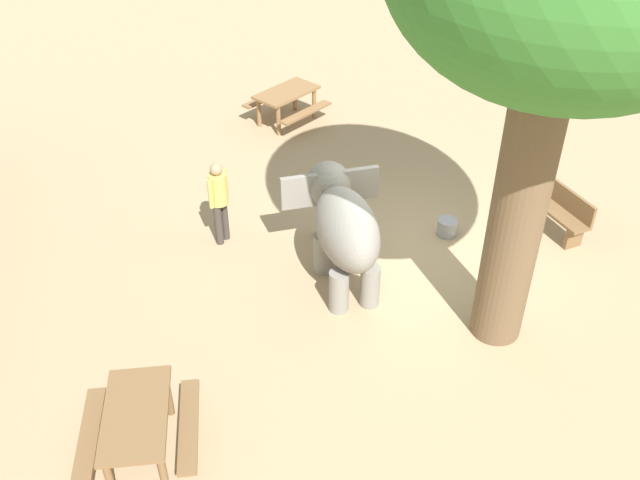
{
  "coord_description": "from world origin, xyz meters",
  "views": [
    {
      "loc": [
        -9.34,
        3.7,
        7.65
      ],
      "look_at": [
        -0.31,
        1.64,
        0.8
      ],
      "focal_mm": 39.37,
      "sensor_mm": 36.0,
      "label": 1
    }
  ],
  "objects": [
    {
      "name": "ground_plane",
      "position": [
        0.0,
        0.0,
        0.0
      ],
      "size": [
        60.0,
        60.0,
        0.0
      ],
      "primitive_type": "plane",
      "color": "tan"
    },
    {
      "name": "elephant",
      "position": [
        -0.37,
        1.28,
        1.12
      ],
      "size": [
        2.51,
        1.7,
        1.75
      ],
      "rotation": [
        0.0,
        0.0,
        0.03
      ],
      "color": "gray",
      "rests_on": "ground_plane"
    },
    {
      "name": "person_handler",
      "position": [
        1.13,
        3.13,
        0.95
      ],
      "size": [
        0.39,
        0.38,
        1.62
      ],
      "rotation": [
        0.0,
        0.0,
        -2.33
      ],
      "color": "#3F3833",
      "rests_on": "ground_plane"
    },
    {
      "name": "wooden_bench",
      "position": [
        0.05,
        -2.96,
        0.47
      ],
      "size": [
        1.45,
        0.67,
        0.88
      ],
      "rotation": [
        0.0,
        0.0,
        0.2
      ],
      "color": "brown",
      "rests_on": "ground_plane"
    },
    {
      "name": "picnic_table_near",
      "position": [
        -3.27,
        4.66,
        0.59
      ],
      "size": [
        1.65,
        1.63,
        0.78
      ],
      "rotation": [
        0.0,
        0.0,
        6.18
      ],
      "color": "brown",
      "rests_on": "ground_plane"
    },
    {
      "name": "picnic_table_far",
      "position": [
        5.54,
        1.1,
        0.59
      ],
      "size": [
        2.07,
        2.08,
        0.78
      ],
      "rotation": [
        0.0,
        0.0,
        5.32
      ],
      "color": "olive",
      "rests_on": "ground_plane"
    },
    {
      "name": "feed_bucket",
      "position": [
        0.39,
        -0.92,
        0.16
      ],
      "size": [
        0.36,
        0.36,
        0.32
      ],
      "primitive_type": "cylinder",
      "color": "gray",
      "rests_on": "ground_plane"
    }
  ]
}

